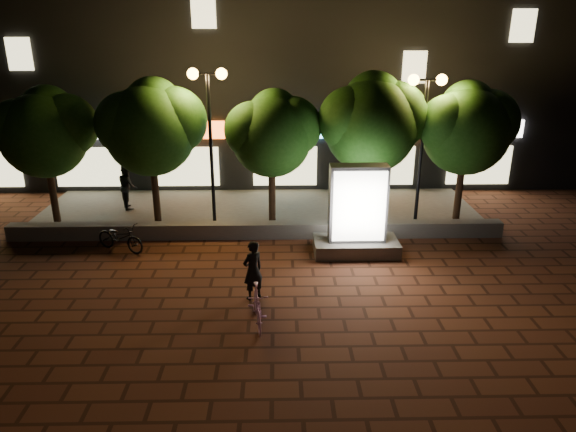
{
  "coord_description": "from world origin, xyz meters",
  "views": [
    {
      "loc": [
        0.69,
        -11.78,
        6.5
      ],
      "look_at": [
        0.97,
        1.5,
        1.64
      ],
      "focal_mm": 32.53,
      "sensor_mm": 36.0,
      "label": 1
    }
  ],
  "objects_px": {
    "street_lamp_left": "(209,108)",
    "scooter_pink": "(257,306)",
    "tree_left": "(152,124)",
    "rider": "(253,270)",
    "scooter_parked": "(120,237)",
    "tree_far_right": "(468,126)",
    "ad_kiosk": "(357,219)",
    "street_lamp_right": "(425,111)",
    "tree_far_left": "(45,129)",
    "tree_mid": "(273,131)",
    "tree_right": "(373,120)",
    "pedestrian": "(128,186)"
  },
  "relations": [
    {
      "from": "scooter_pink",
      "to": "street_lamp_right",
      "type": "bearing_deg",
      "value": 44.02
    },
    {
      "from": "tree_mid",
      "to": "ad_kiosk",
      "type": "bearing_deg",
      "value": -47.85
    },
    {
      "from": "scooter_pink",
      "to": "tree_right",
      "type": "bearing_deg",
      "value": 54.85
    },
    {
      "from": "tree_far_left",
      "to": "tree_left",
      "type": "bearing_deg",
      "value": 0.0
    },
    {
      "from": "tree_far_right",
      "to": "tree_mid",
      "type": "bearing_deg",
      "value": -180.0
    },
    {
      "from": "street_lamp_left",
      "to": "tree_left",
      "type": "bearing_deg",
      "value": 172.3
    },
    {
      "from": "tree_mid",
      "to": "rider",
      "type": "height_order",
      "value": "tree_mid"
    },
    {
      "from": "scooter_pink",
      "to": "tree_far_left",
      "type": "bearing_deg",
      "value": 130.06
    },
    {
      "from": "tree_right",
      "to": "tree_far_right",
      "type": "bearing_deg",
      "value": -0.0
    },
    {
      "from": "pedestrian",
      "to": "tree_mid",
      "type": "bearing_deg",
      "value": -127.44
    },
    {
      "from": "tree_right",
      "to": "tree_mid",
      "type": "bearing_deg",
      "value": -180.0
    },
    {
      "from": "street_lamp_left",
      "to": "ad_kiosk",
      "type": "distance_m",
      "value": 5.96
    },
    {
      "from": "tree_far_left",
      "to": "rider",
      "type": "bearing_deg",
      "value": -38.16
    },
    {
      "from": "tree_right",
      "to": "street_lamp_left",
      "type": "distance_m",
      "value": 5.38
    },
    {
      "from": "tree_right",
      "to": "scooter_parked",
      "type": "bearing_deg",
      "value": -162.83
    },
    {
      "from": "ad_kiosk",
      "to": "tree_far_left",
      "type": "bearing_deg",
      "value": 164.56
    },
    {
      "from": "tree_right",
      "to": "street_lamp_right",
      "type": "height_order",
      "value": "tree_right"
    },
    {
      "from": "tree_left",
      "to": "scooter_parked",
      "type": "height_order",
      "value": "tree_left"
    },
    {
      "from": "rider",
      "to": "scooter_parked",
      "type": "height_order",
      "value": "rider"
    },
    {
      "from": "ad_kiosk",
      "to": "scooter_parked",
      "type": "relative_size",
      "value": 1.62
    },
    {
      "from": "tree_right",
      "to": "rider",
      "type": "distance_m",
      "value": 7.24
    },
    {
      "from": "tree_left",
      "to": "street_lamp_right",
      "type": "distance_m",
      "value": 8.96
    },
    {
      "from": "tree_far_right",
      "to": "rider",
      "type": "relative_size",
      "value": 3.05
    },
    {
      "from": "ad_kiosk",
      "to": "scooter_pink",
      "type": "xyz_separation_m",
      "value": [
        -2.84,
        -3.97,
        -0.64
      ]
    },
    {
      "from": "street_lamp_left",
      "to": "scooter_parked",
      "type": "bearing_deg",
      "value": -139.92
    },
    {
      "from": "scooter_parked",
      "to": "pedestrian",
      "type": "distance_m",
      "value": 3.92
    },
    {
      "from": "tree_mid",
      "to": "pedestrian",
      "type": "bearing_deg",
      "value": 165.89
    },
    {
      "from": "scooter_pink",
      "to": "rider",
      "type": "xyz_separation_m",
      "value": [
        -0.15,
        1.22,
        0.32
      ]
    },
    {
      "from": "tree_far_right",
      "to": "street_lamp_right",
      "type": "xyz_separation_m",
      "value": [
        -1.55,
        -0.26,
        0.53
      ]
    },
    {
      "from": "tree_mid",
      "to": "scooter_pink",
      "type": "xyz_separation_m",
      "value": [
        -0.34,
        -6.73,
        -2.75
      ]
    },
    {
      "from": "tree_far_left",
      "to": "tree_mid",
      "type": "distance_m",
      "value": 7.5
    },
    {
      "from": "tree_far_left",
      "to": "ad_kiosk",
      "type": "bearing_deg",
      "value": -15.44
    },
    {
      "from": "tree_far_right",
      "to": "scooter_parked",
      "type": "bearing_deg",
      "value": -167.56
    },
    {
      "from": "rider",
      "to": "street_lamp_right",
      "type": "bearing_deg",
      "value": -173.97
    },
    {
      "from": "tree_mid",
      "to": "scooter_pink",
      "type": "distance_m",
      "value": 7.28
    },
    {
      "from": "ad_kiosk",
      "to": "rider",
      "type": "xyz_separation_m",
      "value": [
        -2.99,
        -2.74,
        -0.33
      ]
    },
    {
      "from": "street_lamp_left",
      "to": "scooter_pink",
      "type": "bearing_deg",
      "value": -75.21
    },
    {
      "from": "street_lamp_left",
      "to": "pedestrian",
      "type": "relative_size",
      "value": 3.09
    },
    {
      "from": "street_lamp_right",
      "to": "scooter_parked",
      "type": "distance_m",
      "value": 10.45
    },
    {
      "from": "street_lamp_right",
      "to": "pedestrian",
      "type": "height_order",
      "value": "street_lamp_right"
    },
    {
      "from": "street_lamp_right",
      "to": "scooter_parked",
      "type": "bearing_deg",
      "value": -167.11
    },
    {
      "from": "tree_left",
      "to": "pedestrian",
      "type": "distance_m",
      "value": 3.19
    },
    {
      "from": "rider",
      "to": "scooter_parked",
      "type": "relative_size",
      "value": 0.92
    },
    {
      "from": "tree_right",
      "to": "scooter_parked",
      "type": "distance_m",
      "value": 8.91
    },
    {
      "from": "tree_right",
      "to": "street_lamp_left",
      "type": "xyz_separation_m",
      "value": [
        -5.36,
        -0.26,
        0.46
      ]
    },
    {
      "from": "street_lamp_right",
      "to": "rider",
      "type": "distance_m",
      "value": 8.17
    },
    {
      "from": "tree_left",
      "to": "scooter_parked",
      "type": "bearing_deg",
      "value": -105.21
    },
    {
      "from": "tree_left",
      "to": "tree_far_right",
      "type": "height_order",
      "value": "tree_left"
    },
    {
      "from": "tree_left",
      "to": "tree_mid",
      "type": "distance_m",
      "value": 4.0
    },
    {
      "from": "street_lamp_right",
      "to": "ad_kiosk",
      "type": "xyz_separation_m",
      "value": [
        -2.45,
        -2.5,
        -2.79
      ]
    }
  ]
}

